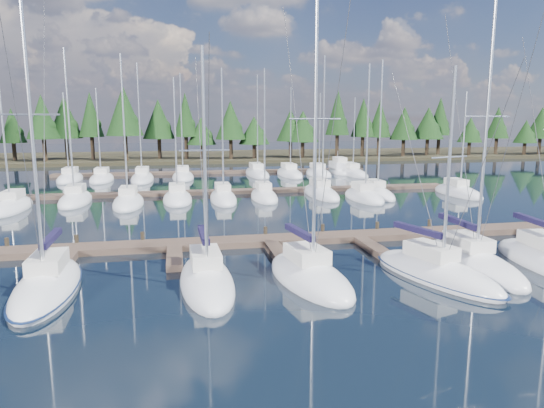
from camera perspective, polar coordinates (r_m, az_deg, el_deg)
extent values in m
plane|color=black|center=(43.31, -3.42, -0.71)|extent=(260.00, 260.00, 0.00)
cube|color=#302B1A|center=(102.62, -8.03, 5.56)|extent=(220.00, 30.00, 0.60)
cube|color=brown|center=(31.69, -0.45, -4.30)|extent=(44.00, 2.00, 0.40)
cube|color=brown|center=(28.96, -23.41, -6.52)|extent=(0.90, 4.00, 0.40)
cube|color=brown|center=(28.27, -11.38, -6.27)|extent=(0.90, 4.00, 0.40)
cube|color=brown|center=(28.85, 0.68, -5.74)|extent=(0.90, 4.00, 0.40)
cube|color=brown|center=(30.61, 11.78, -5.03)|extent=(0.90, 4.00, 0.40)
cube|color=brown|center=(33.38, 21.33, -4.26)|extent=(0.90, 4.00, 0.40)
cube|color=brown|center=(36.92, 29.23, -3.54)|extent=(0.90, 4.00, 0.40)
cylinder|color=#33291C|center=(33.68, -28.71, -4.26)|extent=(0.26, 0.26, 0.90)
cylinder|color=#33291C|center=(32.68, -22.00, -4.15)|extent=(0.26, 0.26, 0.90)
cylinder|color=#33291C|center=(32.15, -14.97, -3.98)|extent=(0.26, 0.26, 0.90)
cylinder|color=#33291C|center=(32.12, -7.82, -3.74)|extent=(0.26, 0.26, 0.90)
cylinder|color=#33291C|center=(32.58, -0.78, -3.45)|extent=(0.26, 0.26, 0.90)
cylinder|color=#33291C|center=(33.52, 5.97, -3.12)|extent=(0.26, 0.26, 0.90)
cylinder|color=#33291C|center=(34.89, 12.27, -2.78)|extent=(0.26, 0.26, 0.90)
cylinder|color=#33291C|center=(36.65, 18.02, -2.43)|extent=(0.26, 0.26, 0.90)
cylinder|color=#33291C|center=(38.75, 23.20, -2.10)|extent=(0.26, 0.26, 0.90)
cylinder|color=#33291C|center=(41.12, 27.81, -1.79)|extent=(0.26, 0.26, 0.90)
cube|color=brown|center=(53.06, -4.90, 1.47)|extent=(50.00, 1.80, 0.40)
cube|color=brown|center=(72.82, -6.66, 3.74)|extent=(46.00, 1.80, 0.40)
ellipsoid|color=white|center=(25.38, -24.90, -9.04)|extent=(2.80, 8.38, 1.90)
cube|color=silver|center=(25.42, -24.90, -6.17)|extent=(1.51, 2.69, 0.70)
cylinder|color=silver|center=(23.73, -26.44, 7.83)|extent=(0.16, 0.16, 13.10)
cylinder|color=silver|center=(26.18, -24.55, -4.00)|extent=(0.18, 3.67, 0.12)
cube|color=black|center=(26.15, -24.57, -3.68)|extent=(0.41, 3.51, 0.30)
cylinder|color=silver|center=(23.72, -26.56, 9.40)|extent=(2.40, 0.11, 0.07)
cylinder|color=#3F3F44|center=(22.00, -27.54, 7.26)|extent=(0.09, 3.61, 13.40)
cylinder|color=#3F3F44|center=(25.88, -25.22, 7.68)|extent=(0.10, 4.45, 13.41)
ellipsoid|color=#0C1C40|center=(25.35, -24.91, -8.89)|extent=(2.91, 8.71, 0.18)
ellipsoid|color=white|center=(24.01, -7.67, -9.23)|extent=(2.73, 8.10, 1.90)
cube|color=silver|center=(24.03, -7.82, -6.22)|extent=(1.46, 2.61, 0.70)
cylinder|color=silver|center=(22.37, -7.93, 4.97)|extent=(0.16, 0.16, 10.19)
cylinder|color=silver|center=(24.77, -8.06, -3.94)|extent=(0.21, 3.54, 0.12)
cube|color=black|center=(24.73, -8.07, -3.60)|extent=(0.43, 3.38, 0.30)
cylinder|color=silver|center=(22.33, -7.96, 6.27)|extent=(2.28, 0.13, 0.07)
cylinder|color=#3F3F44|center=(20.67, -7.52, 4.15)|extent=(0.12, 3.49, 10.50)
cylinder|color=#3F3F44|center=(24.50, -8.35, 5.03)|extent=(0.14, 4.29, 10.50)
ellipsoid|color=white|center=(24.49, 4.45, -8.79)|extent=(4.09, 8.05, 1.90)
cube|color=silver|center=(24.46, 4.11, -5.86)|extent=(1.97, 2.68, 0.70)
cylinder|color=silver|center=(22.85, 5.10, 8.36)|extent=(0.18, 0.18, 12.77)
cylinder|color=silver|center=(25.09, 3.25, -3.67)|extent=(0.66, 3.36, 0.12)
cube|color=black|center=(25.05, 3.26, -3.34)|extent=(0.86, 3.24, 0.30)
cylinder|color=silver|center=(22.84, 5.13, 9.96)|extent=(2.59, 0.49, 0.07)
cylinder|color=#3F3F44|center=(21.38, 7.01, 7.81)|extent=(0.56, 3.29, 13.07)
cylinder|color=#3F3F44|center=(24.71, 3.05, 8.15)|extent=(0.68, 4.05, 13.08)
ellipsoid|color=white|center=(26.31, 18.71, -7.96)|extent=(4.87, 8.50, 1.90)
cube|color=silver|center=(26.24, 18.21, -5.25)|extent=(2.13, 2.90, 0.70)
cylinder|color=silver|center=(24.94, 20.10, 4.13)|extent=(0.20, 0.20, 9.47)
cylinder|color=silver|center=(26.71, 16.80, -3.25)|extent=(1.16, 3.44, 0.12)
cube|color=black|center=(26.68, 16.81, -2.93)|extent=(1.33, 3.35, 0.30)
cylinder|color=silver|center=(24.90, 20.16, 5.21)|extent=(2.27, 0.76, 0.07)
cylinder|color=#3F3F44|center=(23.84, 23.19, 3.32)|extent=(1.05, 3.36, 9.78)
cylinder|color=#3F3F44|center=(26.42, 16.62, 4.28)|extent=(1.29, 4.13, 9.78)
ellipsoid|color=#0C1C40|center=(26.29, 18.72, -7.81)|extent=(5.06, 8.84, 0.18)
ellipsoid|color=white|center=(28.84, 22.36, -6.62)|extent=(2.80, 8.89, 1.90)
cube|color=silver|center=(28.89, 22.04, -4.10)|extent=(1.52, 2.85, 0.70)
cylinder|color=silver|center=(27.38, 23.89, 8.04)|extent=(0.16, 0.16, 12.98)
cylinder|color=silver|center=(29.60, 21.03, -2.22)|extent=(0.15, 3.90, 0.12)
cube|color=black|center=(29.57, 21.05, -1.94)|extent=(0.38, 3.73, 0.30)
cylinder|color=silver|center=(27.38, 23.99, 9.39)|extent=(2.45, 0.09, 0.07)
cylinder|color=#3F3F44|center=(25.83, 26.27, 7.47)|extent=(0.06, 3.84, 13.29)
cylinder|color=#3F3F44|center=(29.35, 21.26, 7.99)|extent=(0.07, 4.73, 13.29)
cube|color=silver|center=(31.00, 29.40, -3.75)|extent=(1.83, 2.92, 0.70)
cylinder|color=silver|center=(31.69, 28.45, -2.00)|extent=(0.50, 3.81, 0.12)
cube|color=black|center=(31.66, 28.47, -1.74)|extent=(0.72, 3.66, 0.30)
cylinder|color=#3F3F44|center=(31.48, 28.76, 6.44)|extent=(0.50, 4.61, 12.09)
ellipsoid|color=white|center=(49.13, -28.24, -0.44)|extent=(2.60, 8.50, 1.90)
cube|color=silver|center=(49.35, -28.22, 1.02)|extent=(1.43, 2.72, 0.70)
cylinder|color=silver|center=(48.12, -28.98, 6.54)|extent=(0.16, 0.16, 10.33)
ellipsoid|color=white|center=(50.67, -22.11, 0.30)|extent=(2.77, 8.54, 1.90)
cube|color=silver|center=(50.91, -22.11, 1.71)|extent=(1.52, 2.73, 0.70)
cylinder|color=silver|center=(49.64, -22.78, 8.87)|extent=(0.16, 0.16, 13.44)
ellipsoid|color=white|center=(47.62, -16.53, 0.05)|extent=(2.76, 8.52, 1.90)
cube|color=silver|center=(47.86, -16.56, 1.55)|extent=(1.52, 2.73, 0.70)
cylinder|color=silver|center=(46.55, -17.02, 8.76)|extent=(0.16, 0.16, 12.76)
ellipsoid|color=white|center=(48.70, -11.05, 0.49)|extent=(2.82, 7.75, 1.90)
cube|color=silver|center=(48.91, -11.10, 1.95)|extent=(1.55, 2.48, 0.70)
cylinder|color=silver|center=(47.70, -11.30, 7.88)|extent=(0.16, 0.16, 10.87)
ellipsoid|color=white|center=(48.31, -5.76, 0.55)|extent=(2.52, 8.34, 1.90)
cube|color=silver|center=(48.54, -5.83, 2.03)|extent=(1.38, 2.67, 0.70)
cylinder|color=silver|center=(47.27, -5.85, 8.55)|extent=(0.16, 0.16, 11.77)
ellipsoid|color=white|center=(49.10, -0.95, 0.75)|extent=(2.46, 7.44, 1.90)
cube|color=silver|center=(49.28, -1.03, 2.20)|extent=(1.35, 2.38, 0.70)
cylinder|color=silver|center=(48.11, -0.89, 8.66)|extent=(0.16, 0.16, 11.82)
ellipsoid|color=white|center=(51.60, 5.78, 1.16)|extent=(2.69, 9.49, 1.90)
cube|color=silver|center=(51.88, 5.65, 2.54)|extent=(1.48, 3.04, 0.70)
cylinder|color=silver|center=(50.55, 6.09, 9.50)|extent=(0.16, 0.16, 13.29)
ellipsoid|color=white|center=(49.78, 10.74, 0.71)|extent=(2.81, 7.89, 1.90)
cube|color=silver|center=(49.97, 10.62, 2.14)|extent=(1.55, 2.53, 0.70)
cylinder|color=silver|center=(48.80, 11.18, 8.73)|extent=(0.16, 0.16, 12.23)
ellipsoid|color=white|center=(51.98, 12.15, 1.05)|extent=(2.43, 7.78, 1.90)
cube|color=silver|center=(52.17, 12.03, 2.41)|extent=(1.34, 2.49, 0.70)
cylinder|color=silver|center=(51.03, 12.63, 9.07)|extent=(0.16, 0.16, 12.84)
ellipsoid|color=white|center=(55.51, 21.02, 1.16)|extent=(2.60, 8.25, 1.90)
cube|color=silver|center=(55.69, 20.87, 2.44)|extent=(1.43, 2.64, 0.70)
cylinder|color=silver|center=(54.64, 21.63, 7.06)|extent=(0.16, 0.16, 9.80)
ellipsoid|color=white|center=(69.26, -22.67, 2.68)|extent=(2.89, 8.96, 1.90)
cube|color=silver|center=(69.57, -22.66, 3.71)|extent=(1.59, 2.87, 0.70)
cylinder|color=silver|center=(68.40, -23.08, 7.63)|extent=(0.16, 0.16, 10.33)
ellipsoid|color=white|center=(67.46, -19.39, 2.71)|extent=(2.92, 8.30, 1.90)
cube|color=silver|center=(67.74, -19.40, 3.76)|extent=(1.61, 2.66, 0.70)
cylinder|color=silver|center=(66.61, -19.75, 8.04)|extent=(0.16, 0.16, 10.88)
ellipsoid|color=white|center=(66.49, -15.00, 2.84)|extent=(2.89, 10.67, 1.90)
cube|color=silver|center=(66.89, -15.02, 3.91)|extent=(1.59, 3.41, 0.70)
cylinder|color=silver|center=(65.49, -15.34, 9.62)|extent=(0.16, 0.16, 14.03)
ellipsoid|color=white|center=(67.11, -10.42, 3.08)|extent=(2.88, 8.33, 1.90)
cube|color=silver|center=(67.40, -10.46, 4.13)|extent=(1.58, 2.67, 0.70)
cylinder|color=silver|center=(66.24, -10.61, 9.33)|extent=(0.16, 0.16, 12.93)
ellipsoid|color=white|center=(70.22, -1.77, 3.54)|extent=(2.90, 11.70, 1.90)
cube|color=silver|center=(70.67, -1.86, 4.55)|extent=(1.59, 3.75, 0.70)
cylinder|color=silver|center=(69.20, -1.72, 9.59)|extent=(0.16, 0.16, 13.12)
ellipsoid|color=white|center=(70.01, 2.08, 3.51)|extent=(2.99, 10.51, 1.90)
cube|color=silver|center=(70.39, 1.98, 4.53)|extent=(1.64, 3.36, 0.70)
cylinder|color=silver|center=(69.07, 2.21, 8.85)|extent=(0.16, 0.16, 11.34)
ellipsoid|color=white|center=(70.47, 5.46, 3.52)|extent=(2.99, 8.20, 1.90)
cube|color=silver|center=(70.74, 5.38, 4.52)|extent=(1.64, 2.63, 0.70)
cylinder|color=silver|center=(69.66, 5.64, 8.51)|extent=(0.16, 0.16, 10.59)
ellipsoid|color=white|center=(71.77, 9.35, 3.55)|extent=(2.75, 10.86, 1.90)
cube|color=silver|center=(72.16, 9.22, 4.54)|extent=(1.51, 3.47, 0.70)
cylinder|color=silver|center=(70.86, 9.64, 8.22)|extent=(0.16, 0.16, 10.05)
ellipsoid|color=white|center=(73.75, 7.86, 3.72)|extent=(3.04, 8.08, 1.59)
cube|color=white|center=(73.64, 7.88, 4.53)|extent=(2.20, 4.47, 1.06)
cube|color=silver|center=(73.19, 7.98, 5.19)|extent=(1.60, 2.85, 0.80)
cylinder|color=silver|center=(74.29, 7.73, 5.67)|extent=(0.08, 0.08, 1.41)
cylinder|color=black|center=(99.97, -28.05, 5.47)|extent=(0.70, 0.70, 3.18)
cone|color=black|center=(99.80, -28.27, 8.14)|extent=(4.58, 4.58, 6.18)
ellipsoid|color=black|center=(99.69, -27.92, 7.35)|extent=(2.75, 2.75, 2.75)
cylinder|color=black|center=(95.30, -25.17, 5.76)|extent=(0.70, 0.70, 3.96)
cone|color=black|center=(95.14, -25.43, 9.26)|extent=(5.56, 5.56, 7.70)
ellipsoid|color=black|center=(95.03, -25.06, 8.22)|extent=(3.34, 3.34, 3.34)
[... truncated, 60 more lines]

